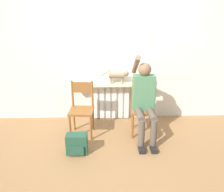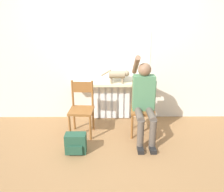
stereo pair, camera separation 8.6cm
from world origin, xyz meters
name	(u,v)px [view 1 (the left image)]	position (x,y,z in m)	size (l,w,h in m)	color
ground_plane	(113,150)	(0.00, 0.00, 0.00)	(12.00, 12.00, 0.00)	olive
wall_with_window	(111,48)	(0.00, 1.23, 1.35)	(7.00, 0.06, 2.70)	silver
radiator	(111,101)	(0.00, 1.15, 0.35)	(0.71, 0.08, 0.69)	white
windowsill	(111,84)	(0.00, 1.08, 0.72)	(1.46, 0.24, 0.05)	beige
window_glass	(111,56)	(0.00, 1.20, 1.21)	(1.40, 0.01, 0.93)	white
chair_left	(82,108)	(-0.50, 0.55, 0.46)	(0.41, 0.41, 0.90)	brown
chair_right	(143,108)	(0.51, 0.54, 0.46)	(0.42, 0.42, 0.90)	brown
person	(144,98)	(0.51, 0.42, 0.67)	(0.36, 1.03, 1.34)	brown
cat	(118,75)	(0.12, 1.04, 0.90)	(0.52, 0.14, 0.26)	#9E896B
backpack	(77,144)	(-0.53, -0.04, 0.15)	(0.30, 0.20, 0.30)	#234C38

